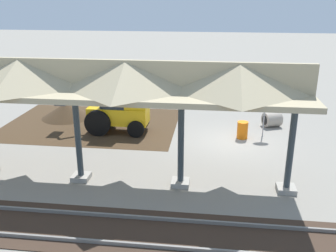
{
  "coord_description": "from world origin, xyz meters",
  "views": [
    {
      "loc": [
        1.04,
        18.0,
        7.1
      ],
      "look_at": [
        2.97,
        2.46,
        1.6
      ],
      "focal_mm": 40.0,
      "sensor_mm": 36.0,
      "label": 1
    }
  ],
  "objects": [
    {
      "name": "rail_tracks",
      "position": [
        0.0,
        8.16,
        0.03
      ],
      "size": [
        60.0,
        2.58,
        0.15
      ],
      "color": "slate",
      "rests_on": "ground"
    },
    {
      "name": "ground_plane",
      "position": [
        0.0,
        0.0,
        0.0
      ],
      "size": [
        120.0,
        120.0,
        0.0
      ],
      "primitive_type": "plane",
      "color": "gray"
    },
    {
      "name": "stop_sign",
      "position": [
        -1.66,
        -1.07,
        1.71
      ],
      "size": [
        0.76,
        0.06,
        2.37
      ],
      "color": "gray",
      "rests_on": "ground"
    },
    {
      "name": "platform_canopy",
      "position": [
        8.26,
        4.86,
        4.18
      ],
      "size": [
        21.49,
        3.2,
        4.9
      ],
      "color": "#9E998E",
      "rests_on": "ground"
    },
    {
      "name": "dirt_work_zone",
      "position": [
        7.97,
        -1.85,
        0.0
      ],
      "size": [
        9.82,
        7.0,
        0.01
      ],
      "primitive_type": "cube",
      "color": "#42301E",
      "rests_on": "ground"
    },
    {
      "name": "backhoe",
      "position": [
        6.2,
        -0.8,
        1.27
      ],
      "size": [
        5.06,
        1.75,
        2.82
      ],
      "color": "#EAB214",
      "rests_on": "ground"
    },
    {
      "name": "concrete_pipe",
      "position": [
        -2.35,
        -2.75,
        0.41
      ],
      "size": [
        1.17,
        1.11,
        0.82
      ],
      "color": "#9E9384",
      "rests_on": "ground"
    },
    {
      "name": "traffic_barrel",
      "position": [
        -0.56,
        -0.64,
        0.45
      ],
      "size": [
        0.56,
        0.56,
        0.9
      ],
      "primitive_type": "cylinder",
      "color": "orange",
      "rests_on": "ground"
    },
    {
      "name": "dirt_mound",
      "position": [
        9.89,
        -2.91,
        0.0
      ],
      "size": [
        6.03,
        6.03,
        1.86
      ],
      "primitive_type": "cone",
      "color": "#42301E",
      "rests_on": "ground"
    }
  ]
}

